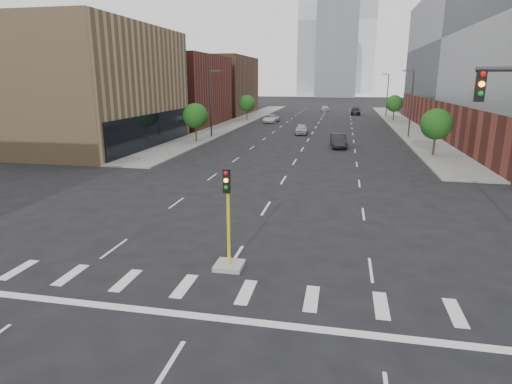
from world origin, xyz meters
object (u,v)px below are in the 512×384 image
(car_near_left, at_px, (301,129))
(car_deep_right, at_px, (356,111))
(car_far_left, at_px, (271,119))
(car_distant, at_px, (325,108))
(median_traffic_signal, at_px, (229,247))
(car_mid_right, at_px, (338,141))

(car_near_left, relative_size, car_deep_right, 0.82)
(car_far_left, xyz_separation_m, car_distant, (8.69, 31.51, 0.03))
(median_traffic_signal, distance_m, car_mid_right, 35.58)
(median_traffic_signal, height_order, car_mid_right, median_traffic_signal)
(car_deep_right, distance_m, car_distant, 12.25)
(car_mid_right, xyz_separation_m, car_far_left, (-12.97, 28.64, -0.07))
(car_near_left, distance_m, car_distant, 48.31)
(car_distant, bearing_deg, median_traffic_signal, -94.85)
(car_mid_right, distance_m, car_deep_right, 50.47)
(median_traffic_signal, height_order, car_far_left, median_traffic_signal)
(car_near_left, height_order, car_distant, car_distant)
(car_deep_right, bearing_deg, car_distant, 129.65)
(car_distant, bearing_deg, car_near_left, -96.51)
(car_mid_right, xyz_separation_m, car_deep_right, (3.10, 50.37, -0.02))
(car_near_left, bearing_deg, median_traffic_signal, -90.63)
(car_near_left, bearing_deg, car_mid_right, -67.27)
(median_traffic_signal, relative_size, car_deep_right, 0.81)
(car_near_left, height_order, car_deep_right, car_deep_right)
(car_far_left, bearing_deg, car_deep_right, 56.15)
(median_traffic_signal, height_order, car_deep_right, median_traffic_signal)
(car_near_left, distance_m, car_far_left, 18.33)
(car_mid_right, height_order, car_far_left, car_mid_right)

